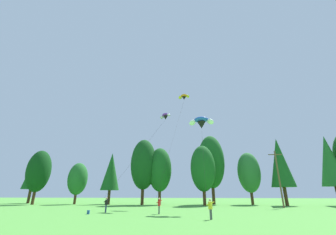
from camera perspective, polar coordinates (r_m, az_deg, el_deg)
name	(u,v)px	position (r m, az deg, el deg)	size (l,w,h in m)	color
treeline_tree_a	(35,170)	(62.92, -32.12, -11.82)	(4.27, 4.27, 12.12)	#472D19
treeline_tree_b	(39,171)	(54.95, -31.32, -12.13)	(4.81, 4.81, 11.14)	#472D19
treeline_tree_c	(78,179)	(52.55, -23.02, -14.86)	(4.13, 4.13, 8.62)	#472D19
treeline_tree_d	(111,171)	(50.64, -14.99, -13.74)	(4.00, 4.00, 10.92)	#472D19
treeline_tree_e	(144,164)	(47.17, -6.56, -12.27)	(5.43, 5.43, 13.45)	#472D19
treeline_tree_f	(160,169)	(46.80, -2.18, -13.72)	(4.93, 4.93, 11.58)	#472D19
treeline_tree_g	(203,168)	(44.36, 9.31, -13.25)	(4.90, 4.90, 11.46)	#472D19
treeline_tree_h	(211,161)	(49.82, 11.49, -11.45)	(5.80, 5.80, 14.81)	#472D19
treeline_tree_i	(249,172)	(50.16, 20.85, -13.55)	(4.67, 4.67, 10.64)	#472D19
treeline_tree_j	(280,162)	(48.28, 27.74, -10.54)	(4.41, 4.41, 12.76)	#472D19
treeline_tree_k	(330,160)	(53.48, 37.25, -9.12)	(4.53, 4.53, 13.30)	#472D19
utility_pole	(279,177)	(41.07, 27.54, -13.86)	(2.20, 0.26, 9.07)	brown
kite_flyer_near	(106,204)	(28.62, -16.21, -21.25)	(0.59, 0.62, 1.69)	navy
kite_flyer_mid	(159,204)	(25.57, -2.39, -22.22)	(0.53, 0.57, 1.69)	#4C4C51
kite_flyer_far	(210,207)	(20.58, 11.30, -22.49)	(0.72, 0.74, 1.69)	#4C4C51
parafoil_kite_high_purple	(165,116)	(36.83, -0.74, 0.33)	(7.64, 8.76, 13.73)	purple
parafoil_kite_mid_orange	(184,97)	(45.69, 4.29, 5.49)	(4.22, 16.81, 20.62)	orange
parafoil_kite_far_blue_white	(201,122)	(30.92, 8.92, -1.24)	(3.76, 9.42, 11.01)	blue
backpack	(88,212)	(27.09, -20.55, -22.65)	(0.32, 0.24, 0.40)	#234C89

